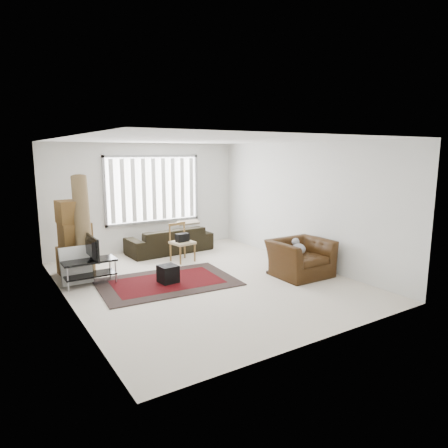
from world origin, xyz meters
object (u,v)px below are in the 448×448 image
object	(u,v)px
moving_boxes	(74,240)
armchair	(300,255)
side_chair	(182,241)
sofa	(169,236)
tv_stand	(90,267)

from	to	relation	value
moving_boxes	armchair	world-z (taller)	moving_boxes
side_chair	armchair	bearing A→B (deg)	-63.99
sofa	tv_stand	bearing A→B (deg)	29.93
moving_boxes	armchair	size ratio (longest dim) A/B	1.33
tv_stand	sofa	distance (m)	2.76
moving_boxes	armchair	distance (m)	4.61
side_chair	sofa	bearing A→B (deg)	74.75
tv_stand	moving_boxes	size ratio (longest dim) A/B	0.63
tv_stand	side_chair	bearing A→B (deg)	14.17
moving_boxes	armchair	bearing A→B (deg)	-33.84
sofa	side_chair	size ratio (longest dim) A/B	2.42
moving_boxes	side_chair	xyz separation A→B (m)	(2.29, -0.30, -0.23)
tv_stand	side_chair	world-z (taller)	side_chair
side_chair	tv_stand	bearing A→B (deg)	-174.02
sofa	armchair	xyz separation A→B (m)	(1.42, -3.19, 0.02)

